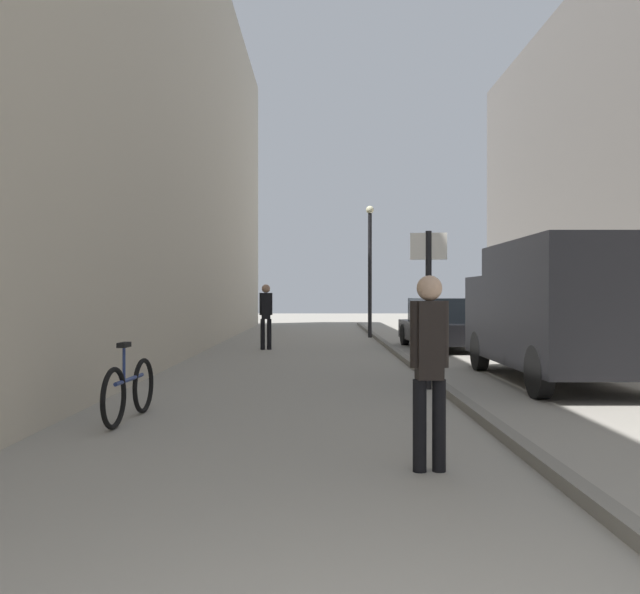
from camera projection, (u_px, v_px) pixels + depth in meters
name	position (u px, v px, depth m)	size (l,w,h in m)	color
ground_plane	(339.00, 368.00, 13.93)	(80.00, 80.00, 0.00)	gray
building_facade_left	(92.00, 80.00, 13.91)	(3.25, 40.00, 12.20)	#BCB29E
kerb_strip	(413.00, 365.00, 13.93)	(0.16, 40.00, 0.12)	slate
pedestrian_main_foreground	(266.00, 312.00, 18.56)	(0.36, 0.24, 1.84)	black
pedestrian_mid_block	(429.00, 358.00, 5.78)	(0.34, 0.22, 1.73)	black
delivery_van	(558.00, 308.00, 11.60)	(2.09, 5.25, 2.45)	black
parked_car	(442.00, 324.00, 18.83)	(2.03, 4.29, 1.45)	black
street_sign_post	(428.00, 295.00, 10.81)	(0.60, 0.11, 2.60)	black
lamp_post	(370.00, 262.00, 23.78)	(0.28, 0.28, 4.76)	black
bicycle_leaning	(129.00, 390.00, 8.11)	(0.16, 1.77, 0.98)	black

